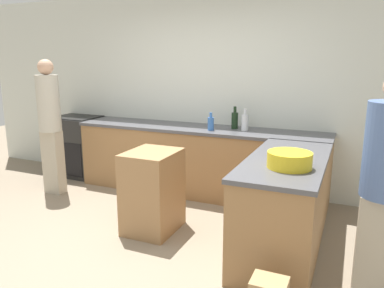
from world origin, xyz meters
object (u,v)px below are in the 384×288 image
Objects in this scene: range_oven at (78,146)px; wine_bottle_dark at (235,120)px; island_table at (152,191)px; mixing_bowl at (290,160)px; vinegar_bottle_clear at (245,122)px; person_by_range at (50,121)px; water_bottle_blue at (211,123)px.

range_oven is 3.21× the size of wine_bottle_dark.
wine_bottle_dark is at bearing 70.75° from island_table.
range_oven is 3.83m from mixing_bowl.
range_oven is at bearing -178.39° from wine_bottle_dark.
person_by_range is at bearing -162.10° from vinegar_bottle_clear.
wine_bottle_dark is at bearing 1.61° from range_oven.
person_by_range is (-2.03, -0.65, -0.01)m from water_bottle_blue.
range_oven is 1.01m from person_by_range.
person_by_range reaches higher than wine_bottle_dark.
island_table is at bearing 172.30° from mixing_bowl.
wine_bottle_dark reaches higher than vinegar_bottle_clear.
water_bottle_blue is (-1.20, 1.31, 0.02)m from mixing_bowl.
wine_bottle_dark reaches higher than range_oven.
island_table is 1.28m from water_bottle_blue.
water_bottle_blue reaches higher than mixing_bowl.
mixing_bowl is 0.21× the size of person_by_range.
person_by_range is (0.27, -0.81, 0.53)m from range_oven.
person_by_range reaches higher than island_table.
person_by_range reaches higher than water_bottle_blue.
wine_bottle_dark reaches higher than island_table.
water_bottle_blue is 0.78× the size of wine_bottle_dark.
mixing_bowl is at bearing -11.56° from person_by_range.
vinegar_bottle_clear is (2.71, -0.02, 0.56)m from range_oven.
island_table is 2.34× the size of mixing_bowl.
mixing_bowl is at bearing -58.22° from wine_bottle_dark.
mixing_bowl is (1.43, -0.19, 0.55)m from island_table.
mixing_bowl is 3.30m from person_by_range.
island_table is 1.54m from mixing_bowl.
island_table is 1.95m from person_by_range.
vinegar_bottle_clear is (-0.79, 1.45, 0.04)m from mixing_bowl.
island_table is 3.83× the size of water_bottle_blue.
range_oven is 0.52× the size of person_by_range.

